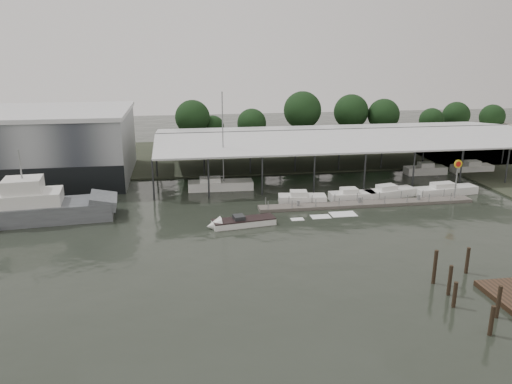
{
  "coord_description": "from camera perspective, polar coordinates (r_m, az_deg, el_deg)",
  "views": [
    {
      "loc": [
        -8.27,
        -47.83,
        19.75
      ],
      "look_at": [
        0.6,
        9.73,
        2.5
      ],
      "focal_mm": 35.0,
      "sensor_mm": 36.0,
      "label": 1
    }
  ],
  "objects": [
    {
      "name": "land_strip_far",
      "position": [
        92.33,
        -3.43,
        4.18
      ],
      "size": [
        140.0,
        30.0,
        0.3
      ],
      "color": "#333629",
      "rests_on": "ground"
    },
    {
      "name": "moored_cruiser_2",
      "position": [
        69.64,
        14.98,
        -0.03
      ],
      "size": [
        7.53,
        3.69,
        1.7
      ],
      "rotation": [
        0.0,
        0.0,
        0.21
      ],
      "color": "white",
      "rests_on": "ground"
    },
    {
      "name": "covered_boat_shed",
      "position": [
        81.09,
        9.6,
        6.6
      ],
      "size": [
        58.24,
        24.0,
        6.96
      ],
      "color": "silver",
      "rests_on": "ground"
    },
    {
      "name": "moored_cruiser_1",
      "position": [
        67.04,
        10.9,
        -0.4
      ],
      "size": [
        6.06,
        2.21,
        1.7
      ],
      "rotation": [
        0.0,
        0.0,
        0.0
      ],
      "color": "white",
      "rests_on": "ground"
    },
    {
      "name": "moored_cruiser_0",
      "position": [
        64.86,
        5.24,
        -0.73
      ],
      "size": [
        6.35,
        3.0,
        1.7
      ],
      "rotation": [
        0.0,
        0.0,
        -0.14
      ],
      "color": "white",
      "rests_on": "ground"
    },
    {
      "name": "shell_fuel_sign",
      "position": [
        69.56,
        22.01,
        2.13
      ],
      "size": [
        1.1,
        0.18,
        5.55
      ],
      "color": "gray",
      "rests_on": "ground"
    },
    {
      "name": "moored_cruiser_3",
      "position": [
        73.12,
        20.81,
        0.22
      ],
      "size": [
        8.98,
        3.04,
        1.7
      ],
      "rotation": [
        0.0,
        0.0,
        0.1
      ],
      "color": "white",
      "rests_on": "ground"
    },
    {
      "name": "grey_trawler",
      "position": [
        63.17,
        -23.76,
        -1.66
      ],
      "size": [
        18.12,
        6.61,
        8.84
      ],
      "rotation": [
        0.0,
        0.0,
        0.1
      ],
      "color": "slate",
      "rests_on": "ground"
    },
    {
      "name": "trawler_dock",
      "position": [
        68.38,
        -26.87,
        -1.91
      ],
      "size": [
        3.0,
        18.0,
        0.5
      ],
      "color": "#655F59",
      "rests_on": "ground"
    },
    {
      "name": "mooring_pilings",
      "position": [
        44.01,
        22.63,
        -10.12
      ],
      "size": [
        4.65,
        9.85,
        3.68
      ],
      "color": "black",
      "rests_on": "ground"
    },
    {
      "name": "horizon_tree_line",
      "position": [
        101.09,
        9.06,
        8.63
      ],
      "size": [
        68.33,
        9.33,
        11.08
      ],
      "color": "black",
      "rests_on": "ground"
    },
    {
      "name": "floating_dock",
      "position": [
        65.33,
        12.55,
        -1.32
      ],
      "size": [
        28.0,
        2.0,
        1.4
      ],
      "color": "#655F59",
      "rests_on": "ground"
    },
    {
      "name": "distant_commercial_buildings",
      "position": [
        115.81,
        27.07,
        5.8
      ],
      "size": [
        22.0,
        8.0,
        4.0
      ],
      "color": "gray",
      "rests_on": "ground"
    },
    {
      "name": "ground",
      "position": [
        52.41,
        0.98,
        -5.64
      ],
      "size": [
        200.0,
        200.0,
        0.0
      ],
      "primitive_type": "plane",
      "color": "#232921",
      "rests_on": "ground"
    },
    {
      "name": "storage_warehouse",
      "position": [
        81.54,
        -22.7,
        5.0
      ],
      "size": [
        24.5,
        20.5,
        10.5
      ],
      "color": "#909599",
      "rests_on": "ground"
    },
    {
      "name": "white_sailboat",
      "position": [
        70.85,
        -4.2,
        0.82
      ],
      "size": [
        9.18,
        2.8,
        13.89
      ],
      "rotation": [
        0.0,
        0.0,
        -0.02
      ],
      "color": "white",
      "rests_on": "ground"
    },
    {
      "name": "speedboat_underway",
      "position": [
        56.56,
        -2.04,
        -3.52
      ],
      "size": [
        18.76,
        4.91,
        2.0
      ],
      "rotation": [
        0.0,
        0.0,
        3.3
      ],
      "color": "white",
      "rests_on": "ground"
    }
  ]
}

